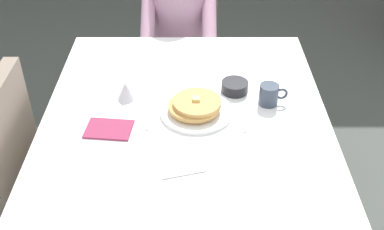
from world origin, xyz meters
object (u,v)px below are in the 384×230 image
object	(u,v)px
plate_breakfast	(197,112)
fork_left_of_plate	(148,116)
dining_table_main	(187,150)
breakfast_stack	(196,105)
bowl_butter	(236,87)
diner_person	(181,27)
syrup_pitcher	(127,91)
knife_right_of_plate	(247,116)
spoon_near_edge	(184,174)
chair_diner	(182,37)
cup_coffee	(271,95)

from	to	relation	value
plate_breakfast	fork_left_of_plate	size ratio (longest dim) A/B	1.56
dining_table_main	plate_breakfast	bearing A→B (deg)	70.42
breakfast_stack	bowl_butter	distance (m)	0.23
diner_person	syrup_pitcher	distance (m)	0.83
dining_table_main	syrup_pitcher	distance (m)	0.35
syrup_pitcher	knife_right_of_plate	bearing A→B (deg)	-14.32
plate_breakfast	knife_right_of_plate	bearing A→B (deg)	-6.01
diner_person	plate_breakfast	distance (m)	0.91
plate_breakfast	spoon_near_edge	world-z (taller)	plate_breakfast
diner_person	chair_diner	bearing A→B (deg)	-90.00
cup_coffee	bowl_butter	world-z (taller)	cup_coffee
plate_breakfast	chair_diner	bearing A→B (deg)	94.65
syrup_pitcher	spoon_near_edge	distance (m)	0.50
chair_diner	spoon_near_edge	world-z (taller)	chair_diner
cup_coffee	fork_left_of_plate	distance (m)	0.49
diner_person	dining_table_main	bearing A→B (deg)	92.57
syrup_pitcher	cup_coffee	bearing A→B (deg)	-3.44
diner_person	spoon_near_edge	distance (m)	1.25
diner_person	bowl_butter	size ratio (longest dim) A/B	10.18
bowl_butter	plate_breakfast	bearing A→B (deg)	-136.31
bowl_butter	spoon_near_edge	distance (m)	0.54
chair_diner	syrup_pitcher	distance (m)	1.01
plate_breakfast	syrup_pitcher	bearing A→B (deg)	160.37
fork_left_of_plate	cup_coffee	bearing A→B (deg)	-84.54
syrup_pitcher	fork_left_of_plate	world-z (taller)	syrup_pitcher
breakfast_stack	cup_coffee	distance (m)	0.30
fork_left_of_plate	spoon_near_edge	xyz separation A→B (m)	(0.15, -0.32, 0.00)
knife_right_of_plate	chair_diner	bearing A→B (deg)	20.91
knife_right_of_plate	spoon_near_edge	xyz separation A→B (m)	(-0.23, -0.32, 0.00)
diner_person	bowl_butter	bearing A→B (deg)	108.25
breakfast_stack	chair_diner	bearing A→B (deg)	94.45
fork_left_of_plate	spoon_near_edge	size ratio (longest dim) A/B	1.20
syrup_pitcher	spoon_near_edge	size ratio (longest dim) A/B	0.53
plate_breakfast	cup_coffee	xyz separation A→B (m)	(0.29, 0.07, 0.03)
diner_person	bowl_butter	world-z (taller)	diner_person
chair_diner	bowl_butter	distance (m)	0.96
spoon_near_edge	breakfast_stack	bearing A→B (deg)	68.18
dining_table_main	chair_diner	distance (m)	1.18
dining_table_main	spoon_near_edge	size ratio (longest dim) A/B	10.16
cup_coffee	bowl_butter	size ratio (longest dim) A/B	1.03
plate_breakfast	bowl_butter	bearing A→B (deg)	43.69
diner_person	syrup_pitcher	world-z (taller)	diner_person
knife_right_of_plate	breakfast_stack	bearing A→B (deg)	91.37
cup_coffee	knife_right_of_plate	bearing A→B (deg)	-139.33
plate_breakfast	spoon_near_edge	bearing A→B (deg)	-97.40
bowl_butter	fork_left_of_plate	xyz separation A→B (m)	(-0.35, -0.17, -0.02)
breakfast_stack	bowl_butter	xyz separation A→B (m)	(0.16, 0.16, -0.02)
chair_diner	spoon_near_edge	xyz separation A→B (m)	(0.04, -1.40, 0.21)
cup_coffee	fork_left_of_plate	size ratio (longest dim) A/B	0.63
cup_coffee	fork_left_of_plate	xyz separation A→B (m)	(-0.48, -0.09, -0.04)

